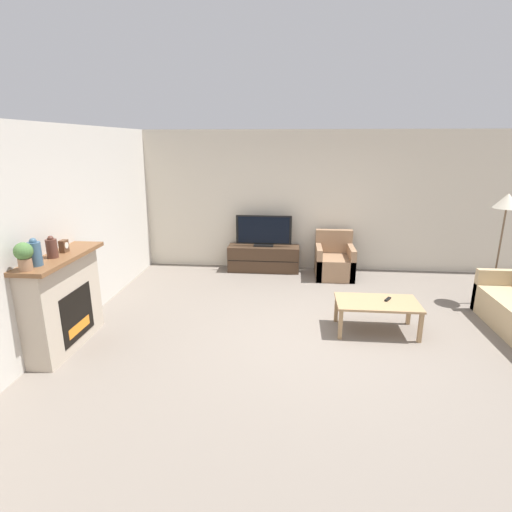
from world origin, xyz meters
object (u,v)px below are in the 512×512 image
(mantel_vase_left, at_px, (35,253))
(remote, at_px, (388,299))
(mantel_clock, at_px, (64,246))
(tv_stand, at_px, (264,258))
(mantel_vase_centre_left, at_px, (52,248))
(potted_plant, at_px, (24,255))
(fireplace, at_px, (63,301))
(tv, at_px, (264,232))
(coffee_table, at_px, (377,305))
(armchair, at_px, (334,262))
(floor_lamp, at_px, (507,207))

(mantel_vase_left, height_order, remote, mantel_vase_left)
(mantel_clock, bearing_deg, tv_stand, 54.75)
(mantel_vase_centre_left, distance_m, mantel_clock, 0.24)
(mantel_clock, relative_size, potted_plant, 0.50)
(remote, bearing_deg, tv_stand, 160.20)
(fireplace, height_order, tv, fireplace)
(fireplace, xyz_separation_m, mantel_vase_centre_left, (0.02, -0.10, 0.70))
(coffee_table, bearing_deg, tv, 124.30)
(mantel_vase_left, relative_size, tv_stand, 0.22)
(tv_stand, distance_m, coffee_table, 3.03)
(armchair, relative_size, coffee_table, 0.78)
(mantel_vase_centre_left, relative_size, floor_lamp, 0.15)
(mantel_vase_centre_left, height_order, floor_lamp, floor_lamp)
(fireplace, height_order, floor_lamp, floor_lamp)
(mantel_vase_centre_left, bearing_deg, potted_plant, -90.00)
(remote, bearing_deg, mantel_vase_centre_left, -134.27)
(mantel_vase_centre_left, height_order, tv_stand, mantel_vase_centre_left)
(tv_stand, bearing_deg, remote, -52.67)
(fireplace, bearing_deg, mantel_vase_centre_left, -80.71)
(mantel_clock, relative_size, tv, 0.14)
(tv, bearing_deg, mantel_clock, -125.27)
(tv, bearing_deg, armchair, -9.09)
(fireplace, bearing_deg, mantel_vase_left, -87.66)
(floor_lamp, bearing_deg, tv_stand, 160.18)
(fireplace, height_order, coffee_table, fireplace)
(mantel_vase_left, height_order, mantel_clock, mantel_vase_left)
(potted_plant, bearing_deg, remote, 19.13)
(tv_stand, bearing_deg, mantel_vase_left, -121.00)
(mantel_clock, distance_m, tv_stand, 3.94)
(coffee_table, xyz_separation_m, floor_lamp, (2.01, 1.16, 1.16))
(tv_stand, relative_size, coffee_table, 1.28)
(potted_plant, bearing_deg, tv, 60.13)
(mantel_clock, bearing_deg, tv, 54.73)
(mantel_vase_centre_left, bearing_deg, tv, 56.70)
(remote, bearing_deg, coffee_table, -121.40)
(mantel_clock, bearing_deg, fireplace, -97.31)
(fireplace, relative_size, mantel_vase_left, 4.46)
(coffee_table, bearing_deg, armchair, 98.68)
(fireplace, bearing_deg, coffee_table, 10.84)
(tv_stand, bearing_deg, floor_lamp, -19.82)
(potted_plant, relative_size, armchair, 0.36)
(fireplace, distance_m, coffee_table, 4.00)
(coffee_table, bearing_deg, mantel_vase_centre_left, -167.67)
(mantel_vase_left, bearing_deg, coffee_table, 16.59)
(mantel_vase_left, xyz_separation_m, coffee_table, (3.91, 1.16, -0.94))
(mantel_vase_centre_left, xyz_separation_m, armchair, (3.56, 3.14, -1.02))
(armchair, xyz_separation_m, floor_lamp, (2.36, -1.12, 1.26))
(tv, distance_m, armchair, 1.46)
(fireplace, xyz_separation_m, mantel_clock, (0.02, 0.14, 0.66))
(potted_plant, relative_size, floor_lamp, 0.17)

